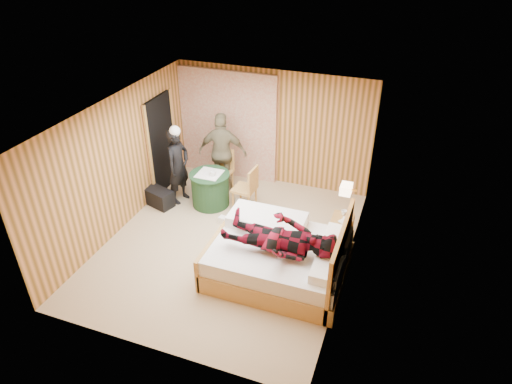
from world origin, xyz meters
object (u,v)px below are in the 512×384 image
(chair_far, at_px, (223,167))
(man_at_table, at_px, (223,153))
(wall_lamp, at_px, (346,189))
(round_table, at_px, (210,189))
(man_on_bed, at_px, (280,231))
(chair_near, at_px, (248,186))
(nightstand, at_px, (341,230))
(duffel_bag, at_px, (159,197))
(bed, at_px, (281,257))
(woman_standing, at_px, (178,166))

(chair_far, relative_size, man_at_table, 0.54)
(wall_lamp, distance_m, round_table, 3.01)
(round_table, bearing_deg, wall_lamp, -13.44)
(man_at_table, xyz_separation_m, man_on_bed, (2.01, -2.44, 0.16))
(chair_near, bearing_deg, wall_lamp, 73.87)
(nightstand, bearing_deg, man_on_bed, -117.44)
(duffel_bag, distance_m, man_at_table, 1.60)
(round_table, relative_size, chair_far, 0.87)
(chair_far, bearing_deg, duffel_bag, -128.87)
(bed, relative_size, woman_standing, 1.38)
(chair_far, bearing_deg, wall_lamp, -20.16)
(man_on_bed, bearing_deg, chair_near, 123.35)
(duffel_bag, xyz_separation_m, man_at_table, (0.99, 1.06, 0.69))
(wall_lamp, height_order, chair_near, wall_lamp)
(bed, xyz_separation_m, woman_standing, (-2.63, 1.48, 0.45))
(round_table, xyz_separation_m, duffel_bag, (-0.99, -0.39, -0.18))
(bed, distance_m, nightstand, 1.40)
(chair_far, bearing_deg, round_table, -85.54)
(chair_near, bearing_deg, man_on_bed, 37.71)
(nightstand, bearing_deg, bed, -122.95)
(chair_far, height_order, chair_near, chair_near)
(man_at_table, bearing_deg, nightstand, 148.44)
(bed, distance_m, man_on_bed, 0.72)
(chair_far, bearing_deg, woman_standing, -128.12)
(woman_standing, bearing_deg, chair_far, -33.20)
(nightstand, bearing_deg, man_at_table, 159.22)
(round_table, xyz_separation_m, man_on_bed, (2.01, -1.77, 0.66))
(chair_far, xyz_separation_m, man_on_bed, (2.00, -2.41, 0.48))
(woman_standing, bearing_deg, wall_lamp, -89.98)
(wall_lamp, relative_size, chair_far, 0.28)
(bed, xyz_separation_m, chair_far, (-1.97, 2.18, 0.20))
(wall_lamp, height_order, chair_far, wall_lamp)
(round_table, relative_size, duffel_bag, 1.30)
(nightstand, xyz_separation_m, chair_near, (-1.95, 0.44, 0.28))
(chair_far, bearing_deg, nightstand, -15.16)
(duffel_bag, bearing_deg, chair_far, 63.51)
(nightstand, distance_m, chair_near, 2.02)
(chair_far, distance_m, woman_standing, 1.00)
(wall_lamp, xyz_separation_m, chair_far, (-2.77, 1.31, -0.76))
(duffel_bag, height_order, man_on_bed, man_on_bed)
(chair_far, bearing_deg, chair_near, -30.72)
(man_on_bed, bearing_deg, woman_standing, 147.25)
(wall_lamp, height_order, round_table, wall_lamp)
(bed, distance_m, chair_near, 2.02)
(chair_far, relative_size, chair_near, 0.99)
(bed, xyz_separation_m, nightstand, (0.76, 1.18, -0.08))
(bed, bearing_deg, wall_lamp, 47.37)
(wall_lamp, relative_size, bed, 0.12)
(nightstand, bearing_deg, woman_standing, 174.86)
(woman_standing, xyz_separation_m, man_at_table, (0.65, 0.73, 0.07))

